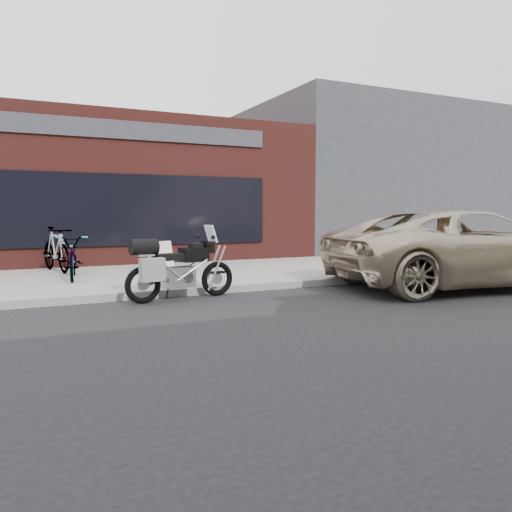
{
  "coord_description": "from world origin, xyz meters",
  "views": [
    {
      "loc": [
        -3.95,
        -5.24,
        1.63
      ],
      "look_at": [
        -0.14,
        2.79,
        0.85
      ],
      "focal_mm": 35.0,
      "sensor_mm": 36.0,
      "label": 1
    }
  ],
  "objects_px": {
    "bicycle_rear": "(56,249)",
    "bicycle_front": "(73,257)",
    "minivan": "(465,248)",
    "motorcycle": "(175,268)",
    "sandwich_sign": "(161,259)"
  },
  "relations": [
    {
      "from": "bicycle_front",
      "to": "sandwich_sign",
      "type": "relative_size",
      "value": 2.28
    },
    {
      "from": "motorcycle",
      "to": "minivan",
      "type": "bearing_deg",
      "value": -18.65
    },
    {
      "from": "sandwich_sign",
      "to": "bicycle_front",
      "type": "bearing_deg",
      "value": 151.0
    },
    {
      "from": "sandwich_sign",
      "to": "minivan",
      "type": "bearing_deg",
      "value": -45.9
    },
    {
      "from": "motorcycle",
      "to": "minivan",
      "type": "relative_size",
      "value": 0.36
    },
    {
      "from": "minivan",
      "to": "bicycle_rear",
      "type": "bearing_deg",
      "value": 63.87
    },
    {
      "from": "bicycle_front",
      "to": "bicycle_rear",
      "type": "height_order",
      "value": "bicycle_rear"
    },
    {
      "from": "minivan",
      "to": "bicycle_front",
      "type": "distance_m",
      "value": 8.65
    },
    {
      "from": "minivan",
      "to": "bicycle_rear",
      "type": "relative_size",
      "value": 3.26
    },
    {
      "from": "bicycle_rear",
      "to": "bicycle_front",
      "type": "bearing_deg",
      "value": -94.41
    },
    {
      "from": "motorcycle",
      "to": "minivan",
      "type": "distance_m",
      "value": 6.31
    },
    {
      "from": "minivan",
      "to": "bicycle_front",
      "type": "relative_size",
      "value": 3.28
    },
    {
      "from": "motorcycle",
      "to": "bicycle_front",
      "type": "xyz_separation_m",
      "value": [
        -1.51,
        2.81,
        0.04
      ]
    },
    {
      "from": "bicycle_front",
      "to": "bicycle_rear",
      "type": "bearing_deg",
      "value": 106.04
    },
    {
      "from": "minivan",
      "to": "sandwich_sign",
      "type": "height_order",
      "value": "minivan"
    }
  ]
}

